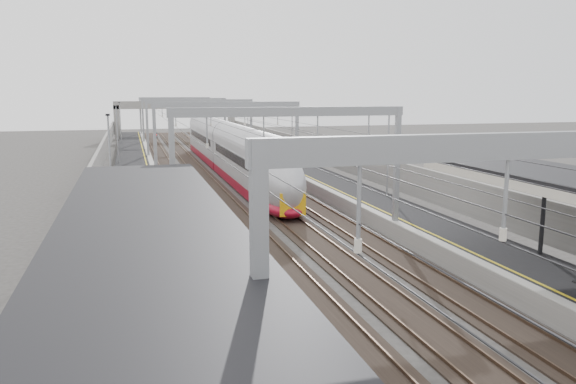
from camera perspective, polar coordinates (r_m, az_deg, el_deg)
platform_left at (r=52.54m, az=-15.19°, el=1.09°), size 4.00×120.00×1.00m
platform_right at (r=55.01m, az=1.70°, el=1.83°), size 4.00×120.00×1.00m
tracks at (r=53.26m, az=-6.54°, el=1.00°), size 11.40×140.00×0.20m
overhead_line at (r=59.19m, az=-7.70°, el=7.81°), size 13.00×140.00×6.60m
canopy_left at (r=10.46m, az=-13.46°, el=-8.31°), size 4.40×30.00×4.24m
overbridge at (r=107.32m, az=-11.38°, el=8.20°), size 22.00×2.20×6.90m
wall_left at (r=52.46m, az=-18.74°, el=2.11°), size 0.30×120.00×3.20m
wall_right at (r=55.90m, az=4.85°, el=3.06°), size 0.30×120.00×3.20m
train at (r=58.00m, az=-5.89°, el=3.81°), size 2.73×49.66×4.31m
signal_green at (r=72.35m, az=-13.25°, el=5.06°), size 0.32×0.32×3.48m
signal_red_near at (r=80.21m, az=-7.45°, el=5.70°), size 0.32×0.32×3.48m
signal_red_far at (r=75.64m, az=-5.24°, el=5.48°), size 0.32×0.32×3.48m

